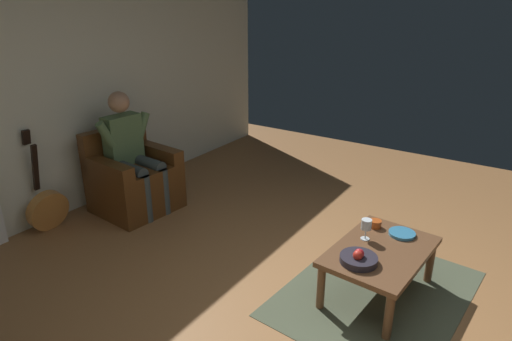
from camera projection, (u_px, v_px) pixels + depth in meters
ground_plane at (355, 310)px, 3.28m from camera, size 7.57×7.57×0.00m
wall_back at (63, 88)px, 4.44m from camera, size 6.43×0.06×2.59m
rug at (376, 293)px, 3.45m from camera, size 1.72×1.34×0.01m
armchair at (133, 181)px, 4.74m from camera, size 0.83×0.79×0.86m
person_seated at (131, 149)px, 4.59m from camera, size 0.65×0.62×1.26m
coffee_table at (380, 256)px, 3.33m from camera, size 0.97×0.69×0.40m
guitar at (47, 208)px, 4.33m from camera, size 0.40×0.25×1.00m
wine_glass_near at (366, 226)px, 3.41m from camera, size 0.08×0.08×0.17m
fruit_bowl at (359, 259)px, 3.13m from camera, size 0.27×0.27×0.11m
decorative_dish at (402, 234)px, 3.50m from camera, size 0.21×0.21×0.02m
candle_jar at (375, 224)px, 3.62m from camera, size 0.10×0.10×0.06m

